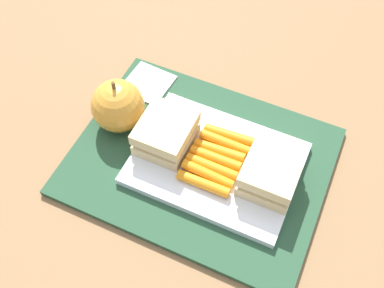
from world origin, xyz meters
TOP-DOWN VIEW (x-y plane):
  - ground_plane at (0.00, 0.00)m, footprint 2.40×2.40m
  - lunchbag_mat at (0.00, 0.00)m, footprint 0.36×0.28m
  - food_tray at (-0.03, 0.00)m, footprint 0.23×0.17m
  - sandwich_half_left at (-0.10, 0.00)m, footprint 0.07×0.08m
  - sandwich_half_right at (0.05, 0.00)m, footprint 0.07×0.08m
  - carrot_sticks_bundle at (-0.02, -0.00)m, footprint 0.08×0.10m
  - apple at (0.14, -0.01)m, footprint 0.08×0.08m
  - paper_napkin at (0.14, -0.10)m, footprint 0.07×0.07m

SIDE VIEW (x-z plane):
  - ground_plane at x=0.00m, z-range 0.00..0.00m
  - lunchbag_mat at x=0.00m, z-range 0.00..0.01m
  - paper_napkin at x=0.14m, z-range 0.01..0.01m
  - food_tray at x=-0.03m, z-range 0.01..0.02m
  - carrot_sticks_bundle at x=-0.02m, z-range 0.02..0.04m
  - sandwich_half_left at x=-0.10m, z-range 0.02..0.07m
  - sandwich_half_right at x=0.05m, z-range 0.02..0.07m
  - apple at x=0.14m, z-range 0.00..0.09m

